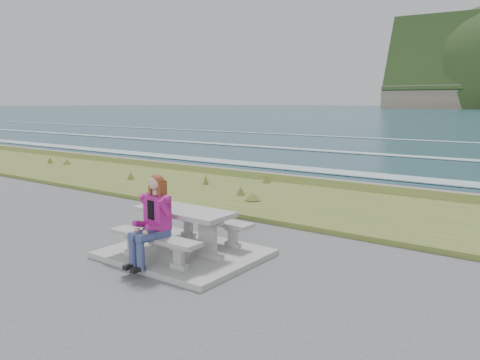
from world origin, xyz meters
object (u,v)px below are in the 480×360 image
Objects in this scene: bench_landward at (154,241)px; bench_seaward at (210,223)px; picnic_table at (184,219)px; seated_woman at (150,232)px.

bench_landward and bench_seaward have the same top height.
picnic_table is 0.74m from bench_seaward.
picnic_table reaches higher than bench_landward.
bench_landward is at bearing 116.95° from seated_woman.
bench_landward is at bearing -90.00° from bench_seaward.
bench_seaward is (0.00, 1.40, 0.00)m from bench_landward.
seated_woman is at bearing -88.05° from bench_seaward.
bench_seaward is at bearing 98.05° from seated_woman.
bench_seaward is at bearing 90.00° from bench_landward.
bench_landward is 1.40m from bench_seaward.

